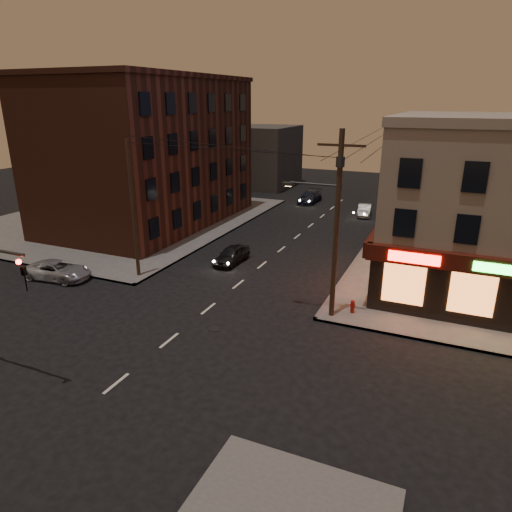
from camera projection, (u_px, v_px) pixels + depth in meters
The scene contains 14 objects.
ground at pixel (169, 340), 22.92m from camera, with size 120.00×120.00×0.00m, color black.
sidewalk_nw at pixel (125, 218), 46.16m from camera, with size 24.00×28.00×0.15m, color #514F4C.
brick_apartment at pixel (149, 153), 42.69m from camera, with size 12.00×20.00×13.00m, color #4E2519.
bg_building_ne_a at pixel (474, 177), 49.36m from camera, with size 10.00×12.00×7.00m, color #3F3D3A.
bg_building_nw at pixel (260, 156), 62.90m from camera, with size 9.00×10.00×8.00m, color #3F3D3A.
bg_building_ne_b at pixel (456, 164), 62.40m from camera, with size 8.00×8.00×6.00m, color #3F3D3A.
utility_pole_main at pixel (335, 216), 23.52m from camera, with size 4.20×0.44×10.00m.
utility_pole_far at pixel (400, 170), 46.52m from camera, with size 0.26×0.26×9.00m, color #382619.
utility_pole_west at pixel (133, 210), 29.60m from camera, with size 0.24×0.24×9.00m, color #382619.
suv_cross at pixel (58, 270), 30.53m from camera, with size 2.07×4.49×1.25m, color #95969D.
sedan_near at pixel (232, 255), 33.52m from camera, with size 1.50×3.73×1.27m, color black.
sedan_mid at pixel (365, 210), 47.06m from camera, with size 1.27×3.63×1.20m, color slate.
sedan_far at pixel (310, 197), 53.13m from camera, with size 1.87×4.60×1.33m, color black.
fire_hydrant at pixel (353, 306), 25.45m from camera, with size 0.35×0.35×0.76m.
Camera 1 is at (12.14, -16.81, 11.51)m, focal length 32.00 mm.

